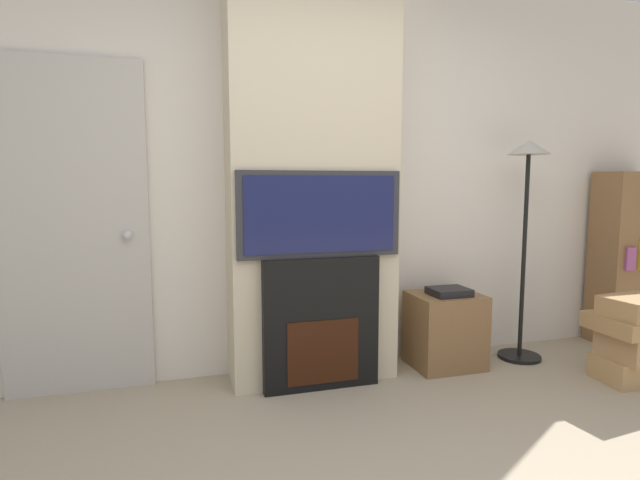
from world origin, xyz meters
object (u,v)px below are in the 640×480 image
television (320,214)px  box_stack (632,338)px  floor_lamp (526,200)px  media_stand (445,329)px  fireplace (320,323)px  bookshelf (626,258)px

television → box_stack: (1.92, -0.50, -0.79)m
television → floor_lamp: (1.54, 0.08, 0.07)m
television → media_stand: (0.93, 0.10, -0.82)m
floor_lamp → box_stack: 1.11m
fireplace → floor_lamp: size_ratio=0.52×
fireplace → box_stack: (1.92, -0.50, -0.12)m
fireplace → television: 0.68m
box_stack → media_stand: size_ratio=1.00×
floor_lamp → fireplace: bearing=-177.1°
floor_lamp → media_stand: bearing=178.3°
floor_lamp → bookshelf: bearing=5.7°
television → bookshelf: (2.59, 0.19, -0.40)m
box_stack → bookshelf: (0.67, 0.68, 0.39)m
fireplace → box_stack: fireplace is taller
television → media_stand: bearing=6.1°
box_stack → media_stand: 1.16m
media_stand → floor_lamp: bearing=-1.7°
fireplace → media_stand: (0.93, 0.10, -0.14)m
box_stack → media_stand: (-0.99, 0.60, -0.03)m
bookshelf → box_stack: bearing=-134.5°
box_stack → bookshelf: bearing=45.5°
floor_lamp → media_stand: size_ratio=2.80×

